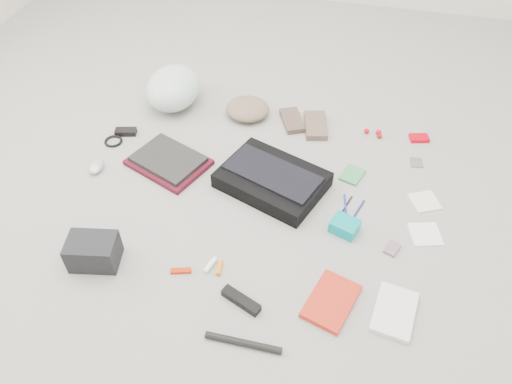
% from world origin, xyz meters
% --- Properties ---
extents(ground_plane, '(4.00, 4.00, 0.00)m').
position_xyz_m(ground_plane, '(0.00, 0.00, 0.00)').
color(ground_plane, gray).
extents(messenger_bag, '(0.52, 0.44, 0.07)m').
position_xyz_m(messenger_bag, '(0.05, 0.10, 0.04)').
color(messenger_bag, black).
rests_on(messenger_bag, ground_plane).
extents(bag_flap, '(0.45, 0.32, 0.01)m').
position_xyz_m(bag_flap, '(0.05, 0.10, 0.08)').
color(bag_flap, black).
rests_on(bag_flap, messenger_bag).
extents(laptop_sleeve, '(0.41, 0.36, 0.02)m').
position_xyz_m(laptop_sleeve, '(-0.45, 0.12, 0.01)').
color(laptop_sleeve, '#4D0E1B').
rests_on(laptop_sleeve, ground_plane).
extents(laptop, '(0.36, 0.31, 0.02)m').
position_xyz_m(laptop, '(-0.45, 0.12, 0.03)').
color(laptop, black).
rests_on(laptop, laptop_sleeve).
extents(bike_helmet, '(0.27, 0.34, 0.20)m').
position_xyz_m(bike_helmet, '(-0.58, 0.58, 0.10)').
color(bike_helmet, white).
rests_on(bike_helmet, ground_plane).
extents(beanie, '(0.22, 0.21, 0.08)m').
position_xyz_m(beanie, '(-0.19, 0.58, 0.04)').
color(beanie, '#766451').
rests_on(beanie, ground_plane).
extents(mitten_left, '(0.16, 0.21, 0.03)m').
position_xyz_m(mitten_left, '(0.05, 0.57, 0.01)').
color(mitten_left, brown).
rests_on(mitten_left, ground_plane).
extents(mitten_right, '(0.15, 0.22, 0.03)m').
position_xyz_m(mitten_right, '(0.17, 0.56, 0.02)').
color(mitten_right, brown).
rests_on(mitten_right, ground_plane).
extents(power_brick, '(0.11, 0.07, 0.03)m').
position_xyz_m(power_brick, '(-0.73, 0.28, 0.01)').
color(power_brick, black).
rests_on(power_brick, ground_plane).
extents(cable_coil, '(0.10, 0.10, 0.01)m').
position_xyz_m(cable_coil, '(-0.77, 0.21, 0.01)').
color(cable_coil, black).
rests_on(cable_coil, ground_plane).
extents(mouse, '(0.08, 0.11, 0.04)m').
position_xyz_m(mouse, '(-0.75, 0.01, 0.02)').
color(mouse, '#B2B2B2').
rests_on(mouse, ground_plane).
extents(camera_bag, '(0.20, 0.16, 0.12)m').
position_xyz_m(camera_bag, '(-0.52, -0.46, 0.06)').
color(camera_bag, black).
rests_on(camera_bag, ground_plane).
extents(multitool, '(0.08, 0.04, 0.01)m').
position_xyz_m(multitool, '(-0.18, -0.43, 0.01)').
color(multitool, '#B11F01').
rests_on(multitool, ground_plane).
extents(toiletry_tube_white, '(0.04, 0.07, 0.02)m').
position_xyz_m(toiletry_tube_white, '(-0.08, -0.38, 0.01)').
color(toiletry_tube_white, white).
rests_on(toiletry_tube_white, ground_plane).
extents(toiletry_tube_orange, '(0.02, 0.06, 0.02)m').
position_xyz_m(toiletry_tube_orange, '(-0.05, -0.39, 0.01)').
color(toiletry_tube_orange, orange).
rests_on(toiletry_tube_orange, ground_plane).
extents(u_lock, '(0.16, 0.09, 0.03)m').
position_xyz_m(u_lock, '(0.07, -0.51, 0.02)').
color(u_lock, black).
rests_on(u_lock, ground_plane).
extents(bike_pump, '(0.26, 0.03, 0.02)m').
position_xyz_m(bike_pump, '(0.12, -0.66, 0.01)').
color(bike_pump, black).
rests_on(bike_pump, ground_plane).
extents(book_red, '(0.20, 0.25, 0.02)m').
position_xyz_m(book_red, '(0.38, -0.43, 0.01)').
color(book_red, red).
rests_on(book_red, ground_plane).
extents(book_white, '(0.17, 0.22, 0.02)m').
position_xyz_m(book_white, '(0.61, -0.42, 0.01)').
color(book_white, silver).
rests_on(book_white, ground_plane).
extents(notepad, '(0.12, 0.13, 0.01)m').
position_xyz_m(notepad, '(0.38, 0.25, 0.01)').
color(notepad, '#37864C').
rests_on(notepad, ground_plane).
extents(pen_blue, '(0.04, 0.16, 0.01)m').
position_xyz_m(pen_blue, '(0.38, 0.04, 0.00)').
color(pen_blue, '#2A2BA4').
rests_on(pen_blue, ground_plane).
extents(pen_black, '(0.04, 0.13, 0.01)m').
position_xyz_m(pen_black, '(0.38, 0.06, 0.00)').
color(pen_black, black).
rests_on(pen_black, ground_plane).
extents(pen_navy, '(0.05, 0.15, 0.01)m').
position_xyz_m(pen_navy, '(0.43, 0.03, 0.00)').
color(pen_navy, navy).
rests_on(pen_navy, ground_plane).
extents(accordion_wallet, '(0.13, 0.12, 0.05)m').
position_xyz_m(accordion_wallet, '(0.39, -0.08, 0.03)').
color(accordion_wallet, '#0297A1').
rests_on(accordion_wallet, ground_plane).
extents(card_deck, '(0.07, 0.08, 0.01)m').
position_xyz_m(card_deck, '(0.58, -0.13, 0.01)').
color(card_deck, gray).
rests_on(card_deck, ground_plane).
extents(napkin_top, '(0.15, 0.15, 0.01)m').
position_xyz_m(napkin_top, '(0.70, 0.17, 0.00)').
color(napkin_top, silver).
rests_on(napkin_top, ground_plane).
extents(napkin_bottom, '(0.15, 0.15, 0.01)m').
position_xyz_m(napkin_bottom, '(0.71, -0.02, 0.00)').
color(napkin_bottom, white).
rests_on(napkin_bottom, ground_plane).
extents(lollipop_a, '(0.03, 0.03, 0.03)m').
position_xyz_m(lollipop_a, '(0.42, 0.58, 0.01)').
color(lollipop_a, red).
rests_on(lollipop_a, ground_plane).
extents(lollipop_b, '(0.03, 0.03, 0.03)m').
position_xyz_m(lollipop_b, '(0.48, 0.58, 0.01)').
color(lollipop_b, red).
rests_on(lollipop_b, ground_plane).
extents(lollipop_c, '(0.02, 0.02, 0.02)m').
position_xyz_m(lollipop_c, '(0.48, 0.55, 0.01)').
color(lollipop_c, '#BC0E02').
rests_on(lollipop_c, ground_plane).
extents(altoids_tin, '(0.10, 0.08, 0.02)m').
position_xyz_m(altoids_tin, '(0.67, 0.59, 0.01)').
color(altoids_tin, red).
rests_on(altoids_tin, ground_plane).
extents(stamp_sheet, '(0.06, 0.07, 0.00)m').
position_xyz_m(stamp_sheet, '(0.67, 0.41, 0.00)').
color(stamp_sheet, '#735963').
rests_on(stamp_sheet, ground_plane).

